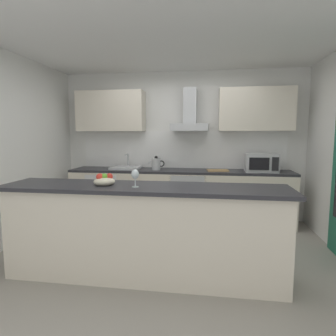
{
  "coord_description": "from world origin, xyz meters",
  "views": [
    {
      "loc": [
        0.54,
        -3.46,
        1.51
      ],
      "look_at": [
        -0.04,
        0.38,
        1.05
      ],
      "focal_mm": 30.82,
      "sensor_mm": 36.0,
      "label": 1
    }
  ],
  "objects": [
    {
      "name": "ground",
      "position": [
        0.0,
        0.0,
        -0.01
      ],
      "size": [
        5.26,
        4.41,
        0.02
      ],
      "primitive_type": "cube",
      "color": "gray"
    },
    {
      "name": "ceiling",
      "position": [
        0.0,
        0.0,
        2.61
      ],
      "size": [
        5.26,
        4.41,
        0.02
      ],
      "primitive_type": "cube",
      "color": "white"
    },
    {
      "name": "wall_back",
      "position": [
        0.0,
        1.76,
        1.3
      ],
      "size": [
        5.26,
        0.12,
        2.6
      ],
      "primitive_type": "cube",
      "color": "white",
      "rests_on": "ground"
    },
    {
      "name": "wall_left",
      "position": [
        -2.19,
        0.0,
        1.3
      ],
      "size": [
        0.12,
        4.41,
        2.6
      ],
      "primitive_type": "cube",
      "color": "white",
      "rests_on": "ground"
    },
    {
      "name": "backsplash_tile",
      "position": [
        0.0,
        1.69,
        1.23
      ],
      "size": [
        3.62,
        0.02,
        0.66
      ],
      "primitive_type": "cube",
      "color": "white"
    },
    {
      "name": "counter_back",
      "position": [
        0.0,
        1.38,
        0.45
      ],
      "size": [
        3.75,
        0.6,
        0.9
      ],
      "color": "beige",
      "rests_on": "ground"
    },
    {
      "name": "counter_island",
      "position": [
        -0.15,
        -0.63,
        0.5
      ],
      "size": [
        2.96,
        0.64,
        0.98
      ],
      "color": "beige",
      "rests_on": "ground"
    },
    {
      "name": "upper_cabinets",
      "position": [
        0.0,
        1.53,
        1.91
      ],
      "size": [
        3.7,
        0.32,
        0.7
      ],
      "color": "beige"
    },
    {
      "name": "oven",
      "position": [
        0.16,
        1.36,
        0.46
      ],
      "size": [
        0.6,
        0.62,
        0.8
      ],
      "color": "slate",
      "rests_on": "ground"
    },
    {
      "name": "refrigerator",
      "position": [
        -1.29,
        1.36,
        0.43
      ],
      "size": [
        0.58,
        0.6,
        0.85
      ],
      "color": "white",
      "rests_on": "ground"
    },
    {
      "name": "microwave",
      "position": [
        1.33,
        1.33,
        1.05
      ],
      "size": [
        0.5,
        0.38,
        0.3
      ],
      "color": "#B7BABC",
      "rests_on": "counter_back"
    },
    {
      "name": "sink",
      "position": [
        -0.94,
        1.37,
        0.93
      ],
      "size": [
        0.5,
        0.4,
        0.26
      ],
      "color": "silver",
      "rests_on": "counter_back"
    },
    {
      "name": "kettle",
      "position": [
        -0.39,
        1.32,
        1.01
      ],
      "size": [
        0.29,
        0.15,
        0.24
      ],
      "color": "#B7BABC",
      "rests_on": "counter_back"
    },
    {
      "name": "range_hood",
      "position": [
        0.16,
        1.49,
        1.79
      ],
      "size": [
        0.62,
        0.45,
        0.72
      ],
      "color": "#B7BABC"
    },
    {
      "name": "wine_glass",
      "position": [
        -0.21,
        -0.71,
        1.11
      ],
      "size": [
        0.08,
        0.08,
        0.18
      ],
      "color": "silver",
      "rests_on": "counter_island"
    },
    {
      "name": "fruit_bowl",
      "position": [
        -0.56,
        -0.64,
        1.03
      ],
      "size": [
        0.22,
        0.22,
        0.13
      ],
      "color": "beige",
      "rests_on": "counter_island"
    },
    {
      "name": "chopping_board",
      "position": [
        0.64,
        1.33,
        0.91
      ],
      "size": [
        0.37,
        0.27,
        0.02
      ],
      "primitive_type": "cube",
      "rotation": [
        0.0,
        0.0,
        0.15
      ],
      "color": "tan",
      "rests_on": "counter_back"
    }
  ]
}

